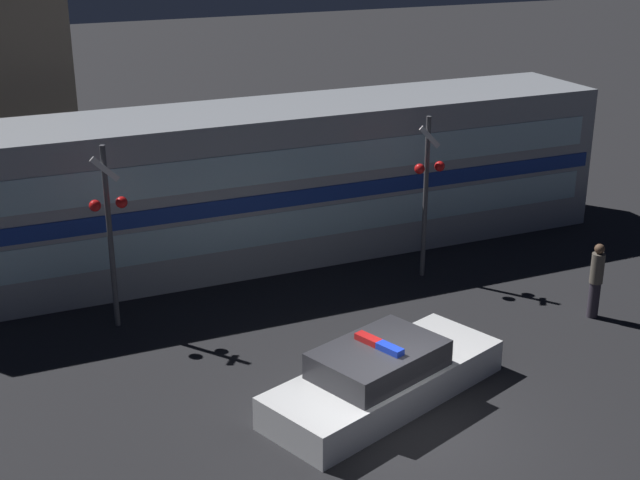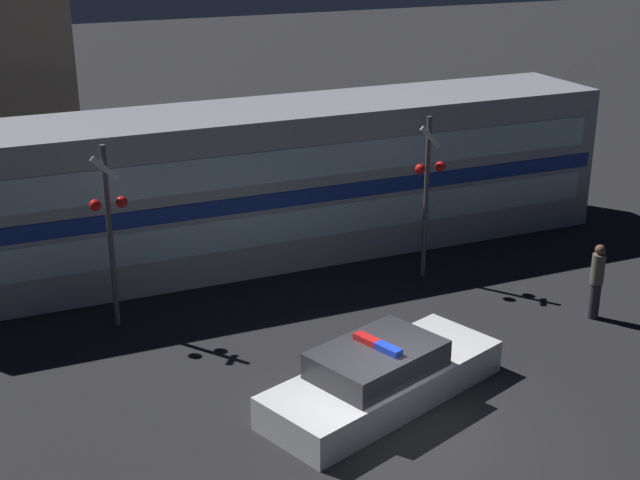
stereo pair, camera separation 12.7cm
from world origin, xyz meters
name	(u,v)px [view 1 (the left image)]	position (x,y,z in m)	size (l,w,h in m)	color
ground_plane	(406,430)	(0.00, 0.00, 0.00)	(120.00, 120.00, 0.00)	black
train	(273,182)	(0.97, 8.87, 1.93)	(17.94, 2.98, 3.87)	#999EA5
police_car	(383,377)	(0.12, 1.10, 0.46)	(5.19, 3.31, 1.25)	silver
pedestrian	(596,280)	(6.01, 2.35, 0.89)	(0.29, 0.29, 1.72)	#2D2833
crossing_signal_near	(427,186)	(3.76, 5.89, 2.32)	(0.79, 0.31, 3.99)	#4C4C51
crossing_signal_far	(109,225)	(-3.72, 6.14, 2.34)	(0.79, 0.31, 4.03)	#4C4C51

